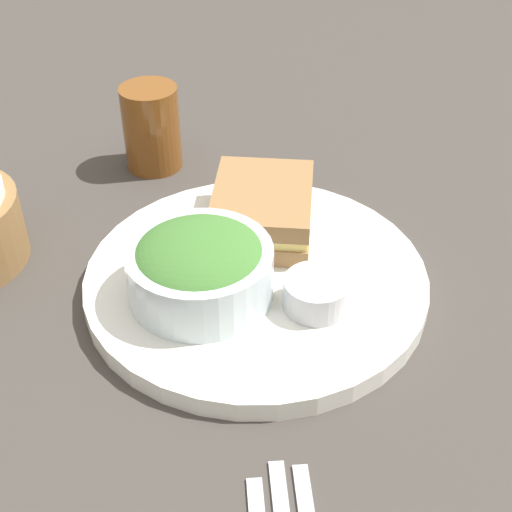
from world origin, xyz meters
The scene contains 7 objects.
ground_plane centered at (0.00, 0.00, 0.00)m, with size 4.00×4.00×0.00m, color #3D3833.
plate centered at (0.00, 0.00, 0.01)m, with size 0.34×0.34×0.02m, color white.
sandwich centered at (0.07, 0.00, 0.05)m, with size 0.13×0.10×0.05m.
salad_bowl centered at (-0.04, 0.05, 0.05)m, with size 0.14×0.14×0.07m.
dressing_cup centered at (-0.04, -0.06, 0.04)m, with size 0.06×0.06×0.03m, color #B7B7BC.
orange_wedge centered at (0.02, 0.09, 0.04)m, with size 0.04×0.04×0.04m, color orange.
drink_glass centered at (0.23, 0.15, 0.05)m, with size 0.07×0.07×0.11m, color brown.
Camera 1 is at (-0.54, -0.05, 0.47)m, focal length 50.00 mm.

